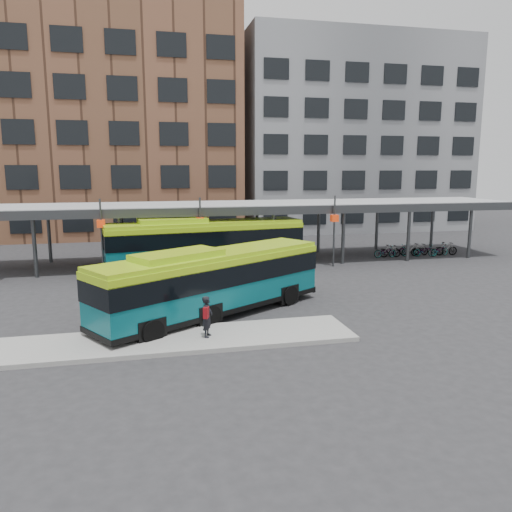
{
  "coord_description": "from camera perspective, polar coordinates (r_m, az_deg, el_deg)",
  "views": [
    {
      "loc": [
        -6.5,
        -21.6,
        6.67
      ],
      "look_at": [
        -0.46,
        4.97,
        1.8
      ],
      "focal_mm": 35.0,
      "sensor_mm": 36.0,
      "label": 1
    }
  ],
  "objects": [
    {
      "name": "pedestrian",
      "position": [
        19.44,
        -5.59,
        -6.87
      ],
      "size": [
        0.58,
        0.69,
        1.61
      ],
      "rotation": [
        0.0,
        0.0,
        1.18
      ],
      "color": "black",
      "rests_on": "boarding_island"
    },
    {
      "name": "bike_rack",
      "position": [
        39.56,
        17.71,
        0.64
      ],
      "size": [
        6.78,
        1.69,
        1.03
      ],
      "color": "slate",
      "rests_on": "ground"
    },
    {
      "name": "building_grey",
      "position": [
        58.23,
        10.24,
        13.25
      ],
      "size": [
        24.0,
        14.0,
        20.0
      ],
      "primitive_type": "cube",
      "color": "slate",
      "rests_on": "ground"
    },
    {
      "name": "canopy",
      "position": [
        35.18,
        -2.21,
        5.62
      ],
      "size": [
        40.0,
        6.53,
        4.8
      ],
      "color": "#999B9E",
      "rests_on": "ground"
    },
    {
      "name": "bus_front",
      "position": [
        22.46,
        -4.97,
        -2.81
      ],
      "size": [
        11.11,
        8.15,
        3.18
      ],
      "rotation": [
        0.0,
        0.0,
        0.55
      ],
      "color": "#08545C",
      "rests_on": "ground"
    },
    {
      "name": "boarding_island",
      "position": [
        19.76,
        -9.29,
        -9.46
      ],
      "size": [
        14.0,
        3.0,
        0.18
      ],
      "primitive_type": "cube",
      "color": "gray",
      "rests_on": "ground"
    },
    {
      "name": "building_brick",
      "position": [
        53.89,
        -17.02,
        14.31
      ],
      "size": [
        26.0,
        14.0,
        22.0
      ],
      "primitive_type": "cube",
      "color": "brown",
      "rests_on": "ground"
    },
    {
      "name": "ground",
      "position": [
        23.52,
        3.81,
        -6.36
      ],
      "size": [
        120.0,
        120.0,
        0.0
      ],
      "primitive_type": "plane",
      "color": "#28282B",
      "rests_on": "ground"
    },
    {
      "name": "bus_rear",
      "position": [
        32.53,
        -5.89,
        1.52
      ],
      "size": [
        12.97,
        4.38,
        3.51
      ],
      "rotation": [
        0.0,
        0.0,
        0.13
      ],
      "color": "#08545C",
      "rests_on": "ground"
    }
  ]
}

